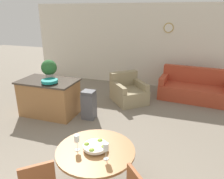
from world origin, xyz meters
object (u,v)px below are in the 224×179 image
at_px(fruit_bowl, 96,146).
at_px(potted_plant, 49,68).
at_px(wine_glass_left, 77,139).
at_px(armchair, 128,92).
at_px(trash_bin, 89,105).
at_px(wine_glass_right, 106,147).
at_px(couch, 194,89).
at_px(teal_bowl, 50,81).
at_px(dining_table, 96,160).
at_px(kitchen_island, 49,97).

bearing_deg(fruit_bowl, potted_plant, 134.09).
distance_m(wine_glass_left, potted_plant, 2.99).
bearing_deg(potted_plant, armchair, 35.61).
bearing_deg(potted_plant, trash_bin, -4.96).
distance_m(wine_glass_right, armchair, 3.67).
relative_size(fruit_bowl, potted_plant, 0.71).
xyz_separation_m(trash_bin, couch, (2.40, 2.10, -0.05)).
height_order(fruit_bowl, teal_bowl, teal_bowl).
bearing_deg(dining_table, couch, 72.39).
xyz_separation_m(wine_glass_left, potted_plant, (-1.92, 2.29, 0.22)).
xyz_separation_m(wine_glass_left, trash_bin, (-0.84, 2.20, -0.56)).
distance_m(potted_plant, couch, 4.10).
bearing_deg(dining_table, armchair, 97.23).
bearing_deg(wine_glass_left, potted_plant, 129.93).
xyz_separation_m(dining_table, fruit_bowl, (0.00, -0.00, 0.22)).
bearing_deg(fruit_bowl, teal_bowl, 135.91).
bearing_deg(teal_bowl, wine_glass_right, -43.33).
relative_size(dining_table, armchair, 0.84).
bearing_deg(dining_table, wine_glass_right, -34.81).
bearing_deg(fruit_bowl, couch, 72.41).
height_order(fruit_bowl, wine_glass_left, wine_glass_left).
height_order(wine_glass_right, armchair, wine_glass_right).
height_order(trash_bin, armchair, armchair).
xyz_separation_m(couch, armchair, (-1.77, -0.79, -0.02)).
bearing_deg(armchair, teal_bowl, -174.10).
distance_m(dining_table, wine_glass_right, 0.41).
bearing_deg(armchair, dining_table, -124.10).
bearing_deg(teal_bowl, fruit_bowl, -44.09).
relative_size(kitchen_island, armchair, 1.12).
relative_size(wine_glass_left, teal_bowl, 0.60).
bearing_deg(fruit_bowl, dining_table, 133.31).
relative_size(wine_glass_right, kitchen_island, 0.16).
bearing_deg(couch, fruit_bowl, -102.19).
height_order(kitchen_island, couch, couch).
relative_size(trash_bin, couch, 0.35).
bearing_deg(armchair, trash_bin, -156.90).
bearing_deg(trash_bin, teal_bowl, -162.03).
bearing_deg(wine_glass_right, potted_plant, 134.88).
bearing_deg(wine_glass_left, kitchen_island, 131.47).
distance_m(wine_glass_right, kitchen_island, 3.17).
distance_m(wine_glass_left, kitchen_island, 2.85).
bearing_deg(fruit_bowl, wine_glass_right, -34.71).
bearing_deg(potted_plant, teal_bowl, -57.05).
xyz_separation_m(wine_glass_left, kitchen_island, (-1.86, 2.10, -0.46)).
xyz_separation_m(potted_plant, armchair, (1.70, 1.22, -0.85)).
xyz_separation_m(wine_glass_left, teal_bowl, (-1.68, 1.92, 0.03)).
bearing_deg(couch, wine_glass_left, -104.57).
bearing_deg(potted_plant, kitchen_island, -73.11).
bearing_deg(wine_glass_left, armchair, 93.45).
relative_size(kitchen_island, potted_plant, 3.02).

